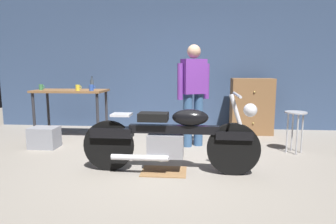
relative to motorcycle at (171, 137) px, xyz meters
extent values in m
plane|color=gray|center=(-0.14, 0.06, -0.45)|extent=(12.00, 12.00, 0.00)
cube|color=#384C70|center=(-0.14, 2.86, 1.10)|extent=(8.00, 0.12, 3.10)
cube|color=brown|center=(-2.01, 1.71, 0.43)|extent=(1.30, 0.64, 0.04)
cylinder|color=#2D2D33|center=(-2.60, 1.45, -0.02)|extent=(0.05, 0.05, 0.86)
cylinder|color=#2D2D33|center=(-1.42, 1.45, -0.02)|extent=(0.05, 0.05, 0.86)
cylinder|color=#2D2D33|center=(-2.60, 1.97, -0.02)|extent=(0.05, 0.05, 0.86)
cylinder|color=#2D2D33|center=(-1.42, 1.97, -0.02)|extent=(0.05, 0.05, 0.86)
cylinder|color=black|center=(0.76, -0.01, -0.13)|extent=(0.64, 0.08, 0.64)
cylinder|color=black|center=(-0.79, 0.02, -0.13)|extent=(0.64, 0.08, 0.64)
cube|color=black|center=(0.76, -0.01, 0.05)|extent=(0.44, 0.15, 0.10)
cube|color=black|center=(-0.74, 0.01, 0.05)|extent=(0.52, 0.19, 0.12)
cube|color=gray|center=(-0.07, 0.00, -0.11)|extent=(0.44, 0.25, 0.28)
cube|color=black|center=(0.03, 0.00, 0.10)|extent=(1.10, 0.12, 0.10)
ellipsoid|color=black|center=(0.23, 0.00, 0.25)|extent=(0.44, 0.23, 0.20)
cube|color=black|center=(-0.22, 0.01, 0.25)|extent=(0.36, 0.25, 0.10)
cube|color=silver|center=(-0.62, 0.01, 0.27)|extent=(0.24, 0.20, 0.03)
cylinder|color=silver|center=(0.82, -0.01, 0.20)|extent=(0.26, 0.05, 0.68)
cylinder|color=silver|center=(0.78, -0.01, 0.53)|extent=(0.04, 0.60, 0.03)
sphere|color=silver|center=(0.94, -0.01, 0.35)|extent=(0.16, 0.16, 0.16)
cylinder|color=silver|center=(-0.37, -0.13, -0.23)|extent=(0.70, 0.08, 0.07)
cylinder|color=#355885|center=(0.35, 1.34, -0.01)|extent=(0.15, 0.15, 0.88)
cylinder|color=#355885|center=(0.18, 1.25, -0.01)|extent=(0.15, 0.15, 0.88)
cube|color=#72339E|center=(0.27, 1.30, 0.71)|extent=(0.44, 0.37, 0.56)
cylinder|color=#72339E|center=(0.48, 1.40, 0.63)|extent=(0.09, 0.09, 0.58)
cylinder|color=#72339E|center=(0.05, 1.19, 0.63)|extent=(0.09, 0.09, 0.58)
sphere|color=tan|center=(0.27, 1.30, 1.11)|extent=(0.22, 0.22, 0.22)
cylinder|color=#B2B2B7|center=(1.82, 1.03, 0.18)|extent=(0.32, 0.32, 0.02)
cylinder|color=#B2B2B7|center=(1.93, 1.03, -0.14)|extent=(0.02, 0.02, 0.62)
cylinder|color=#B2B2B7|center=(1.82, 1.14, -0.14)|extent=(0.02, 0.02, 0.62)
cylinder|color=#B2B2B7|center=(1.71, 1.03, -0.14)|extent=(0.02, 0.02, 0.62)
cylinder|color=#B2B2B7|center=(1.82, 0.92, -0.14)|extent=(0.02, 0.02, 0.62)
cube|color=brown|center=(1.42, 2.36, 0.10)|extent=(0.80, 0.44, 1.10)
sphere|color=tan|center=(1.42, 2.13, 0.40)|extent=(0.04, 0.04, 0.04)
sphere|color=tan|center=(1.42, 2.13, 0.10)|extent=(0.04, 0.04, 0.04)
sphere|color=tan|center=(1.42, 2.13, -0.20)|extent=(0.04, 0.04, 0.04)
cube|color=olive|center=(-0.09, 0.00, -0.44)|extent=(0.56, 0.40, 0.01)
cube|color=gray|center=(-2.16, 0.96, -0.28)|extent=(0.44, 0.32, 0.34)
cylinder|color=#2D51AD|center=(-1.53, 1.49, 0.51)|extent=(0.08, 0.08, 0.11)
torus|color=#2D51AD|center=(-1.48, 1.49, 0.51)|extent=(0.06, 0.01, 0.06)
cylinder|color=#3D7F4C|center=(-2.52, 1.61, 0.50)|extent=(0.07, 0.07, 0.10)
torus|color=#3D7F4C|center=(-2.48, 1.61, 0.51)|extent=(0.06, 0.01, 0.06)
cylinder|color=yellow|center=(-1.78, 1.50, 0.50)|extent=(0.07, 0.07, 0.11)
torus|color=yellow|center=(-1.74, 1.50, 0.51)|extent=(0.06, 0.01, 0.06)
cylinder|color=#3F4C59|center=(-1.67, 1.92, 0.54)|extent=(0.06, 0.06, 0.18)
cylinder|color=#3F4C59|center=(-1.67, 1.92, 0.66)|extent=(0.03, 0.03, 0.05)
cylinder|color=black|center=(-1.67, 1.92, 0.69)|extent=(0.03, 0.03, 0.01)
camera|label=1|loc=(0.27, -3.45, 0.83)|focal=30.87mm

